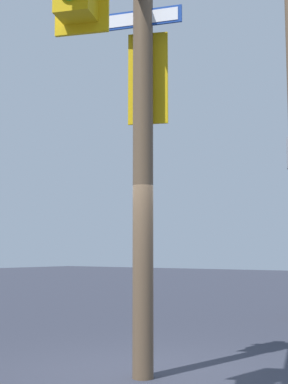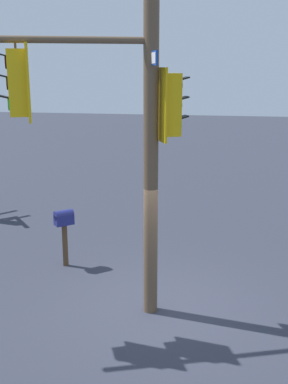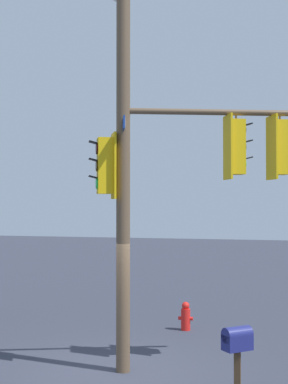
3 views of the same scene
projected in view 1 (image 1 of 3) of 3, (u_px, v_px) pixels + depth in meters
ground_plane at (143, 374)px, 7.25m from camera, size 80.00×80.00×0.00m
main_signal_pole_assembly at (135, 6)px, 6.81m from camera, size 5.23×3.36×8.99m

